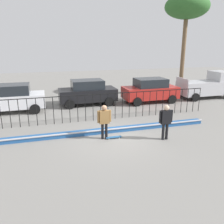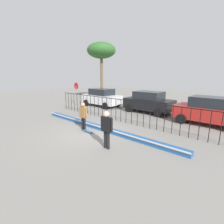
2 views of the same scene
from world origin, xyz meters
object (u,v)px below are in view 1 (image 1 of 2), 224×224
Objects in this scene: skateboard at (114,137)px; parked_car_white at (12,98)px; camera_operator at (166,119)px; palm_tree_tall at (187,8)px; skateboarder at (104,119)px; parked_car_black at (88,92)px; parked_car_red at (150,90)px; pickup_truck at (208,86)px.

parked_car_white is (-5.30, 6.43, 0.91)m from skateboard.
palm_tree_tall is at bearing -75.67° from camera_operator.
camera_operator reaches higher than skateboarder.
parked_car_black reaches higher than skateboard.
palm_tree_tall is at bearing 6.11° from parked_car_white.
parked_car_black reaches higher than skateboarder.
skateboarder is 2.14× the size of skateboard.
parked_car_red is (5.39, 6.32, -0.06)m from skateboarder.
camera_operator is at bearing -24.76° from skateboarder.
parked_car_white reaches higher than skateboarder.
parked_car_white is at bearing 176.26° from pickup_truck.
parked_car_white is 15.88m from palm_tree_tall.
parked_car_black is 0.50× the size of palm_tree_tall.
parked_car_black is at bearing 173.17° from pickup_truck.
palm_tree_tall reaches higher than parked_car_white.
skateboard is at bearing -127.69° from parked_car_red.
parked_car_white is at bearing 179.83° from parked_car_red.
palm_tree_tall reaches higher than parked_car_red.
pickup_truck reaches higher than skateboarder.
parked_car_white is 5.35m from parked_car_black.
camera_operator is 0.37× the size of pickup_truck.
pickup_truck is (8.05, 7.35, -0.01)m from camera_operator.
parked_car_black is at bearing 90.89° from skateboard.
parked_car_black is at bearing 79.41° from skateboarder.
palm_tree_tall is at bearing 44.49° from skateboard.
pickup_truck is at bearing 1.20° from parked_car_red.
pickup_truck is at bearing 23.88° from skateboarder.
skateboard is 8.15m from parked_car_red.
skateboard is 0.19× the size of parked_car_red.
palm_tree_tall reaches higher than skateboard.
pickup_truck is (15.72, 0.10, 0.06)m from parked_car_white.
parked_car_white is (-4.85, 6.34, -0.06)m from skateboarder.
pickup_truck reaches higher than parked_car_red.
camera_operator is 13.18m from palm_tree_tall.
camera_operator is 0.41× the size of parked_car_white.
camera_operator is at bearing -73.99° from parked_car_black.
parked_car_red is (10.24, -0.02, 0.00)m from parked_car_white.
parked_car_white is (-7.67, 7.25, -0.08)m from camera_operator.
camera_operator is 0.20× the size of palm_tree_tall.
skateboard is 0.09× the size of palm_tree_tall.
pickup_truck is (10.87, 6.44, 0.01)m from skateboarder.
skateboarder is 6.95m from parked_car_black.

